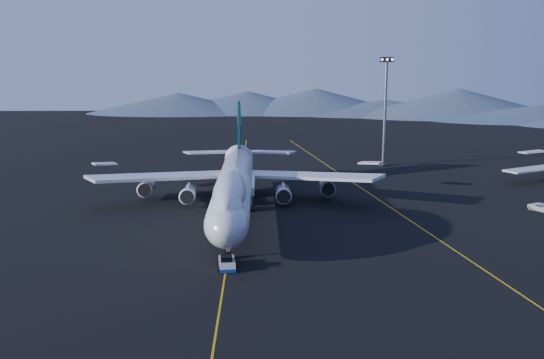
{
  "coord_description": "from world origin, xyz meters",
  "views": [
    {
      "loc": [
        4.71,
        -111.62,
        28.42
      ],
      "look_at": [
        7.17,
        3.52,
        6.0
      ],
      "focal_mm": 40.0,
      "sensor_mm": 36.0,
      "label": 1
    }
  ],
  "objects_px": {
    "boeing_747": "(234,184)",
    "pushback_tug": "(227,264)",
    "floodlight_mast": "(385,111)",
    "service_van": "(543,208)"
  },
  "relations": [
    {
      "from": "boeing_747",
      "to": "pushback_tug",
      "type": "height_order",
      "value": "boeing_747"
    },
    {
      "from": "boeing_747",
      "to": "pushback_tug",
      "type": "xyz_separation_m",
      "value": [
        0.14,
        -30.71,
        -5.19
      ]
    },
    {
      "from": "boeing_747",
      "to": "service_van",
      "type": "relative_size",
      "value": 12.96
    },
    {
      "from": "pushback_tug",
      "to": "floodlight_mast",
      "type": "relative_size",
      "value": 0.16
    },
    {
      "from": "service_van",
      "to": "boeing_747",
      "type": "bearing_deg",
      "value": 150.09
    },
    {
      "from": "boeing_747",
      "to": "pushback_tug",
      "type": "relative_size",
      "value": 15.19
    },
    {
      "from": "floodlight_mast",
      "to": "boeing_747",
      "type": "bearing_deg",
      "value": -125.95
    },
    {
      "from": "pushback_tug",
      "to": "floodlight_mast",
      "type": "height_order",
      "value": "floodlight_mast"
    },
    {
      "from": "boeing_747",
      "to": "service_van",
      "type": "distance_m",
      "value": 59.66
    },
    {
      "from": "pushback_tug",
      "to": "floodlight_mast",
      "type": "distance_m",
      "value": 94.58
    }
  ]
}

